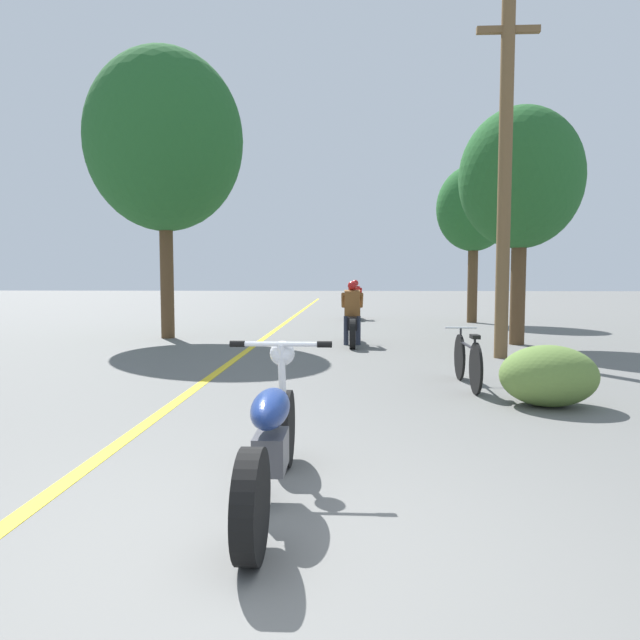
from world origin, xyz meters
name	(u,v)px	position (x,y,z in m)	size (l,w,h in m)	color
ground_plane	(286,562)	(0.00, 0.00, 0.00)	(120.00, 120.00, 0.00)	#60605E
lane_stripe_center	(274,331)	(-1.70, 12.75, 0.00)	(0.14, 48.00, 0.01)	yellow
utility_pole	(505,175)	(3.12, 7.66, 3.29)	(1.10, 0.24, 6.41)	brown
roadside_tree_right_near	(521,179)	(4.03, 9.80, 3.57)	(2.63, 2.37, 5.12)	#513A23
roadside_tree_right_far	(474,209)	(4.38, 15.95, 3.66)	(2.41, 2.17, 5.09)	#513A23
roadside_tree_left	(164,141)	(-4.05, 10.76, 4.70)	(3.73, 3.35, 6.86)	#513A23
roadside_bush	(548,376)	(2.61, 3.71, 0.35)	(1.10, 0.88, 0.70)	#5B7A38
motorcycle_foreground	(272,437)	(-0.18, 0.80, 0.42)	(0.76, 2.11, 1.00)	black
motorcycle_rider_lead	(352,321)	(0.42, 9.58, 0.52)	(0.50, 2.13, 1.39)	black
motorcycle_rider_far	(355,304)	(0.58, 17.22, 0.53)	(0.50, 2.00, 1.39)	black
bicycle_parked	(467,360)	(1.92, 4.84, 0.36)	(0.44, 1.69, 0.77)	black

